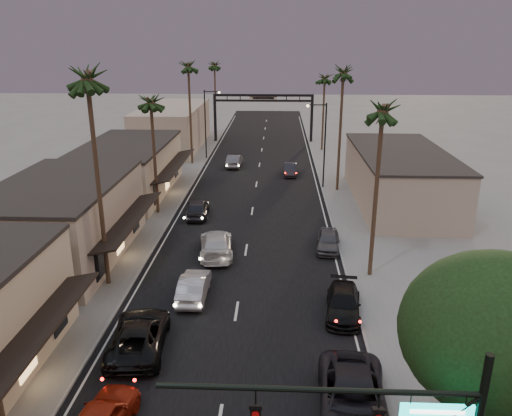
# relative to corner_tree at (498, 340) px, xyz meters

# --- Properties ---
(ground) EXTENTS (200.00, 200.00, 0.00)m
(ground) POSITION_rel_corner_tree_xyz_m (-9.48, 32.55, -5.98)
(ground) COLOR slate
(ground) RESTS_ON ground
(road) EXTENTS (14.00, 120.00, 0.02)m
(road) POSITION_rel_corner_tree_xyz_m (-9.48, 37.55, -5.97)
(road) COLOR black
(road) RESTS_ON ground
(sidewalk_left) EXTENTS (5.00, 92.00, 0.12)m
(sidewalk_left) POSITION_rel_corner_tree_xyz_m (-18.98, 44.55, -5.92)
(sidewalk_left) COLOR slate
(sidewalk_left) RESTS_ON ground
(sidewalk_right) EXTENTS (5.00, 92.00, 0.12)m
(sidewalk_right) POSITION_rel_corner_tree_xyz_m (0.02, 44.55, -5.92)
(sidewalk_right) COLOR slate
(sidewalk_right) RESTS_ON ground
(storefront_mid) EXTENTS (8.00, 14.00, 5.50)m
(storefront_mid) POSITION_rel_corner_tree_xyz_m (-22.48, 18.55, -3.23)
(storefront_mid) COLOR #9F937F
(storefront_mid) RESTS_ON ground
(storefront_far) EXTENTS (8.00, 16.00, 5.00)m
(storefront_far) POSITION_rel_corner_tree_xyz_m (-22.48, 34.55, -3.48)
(storefront_far) COLOR #C3B695
(storefront_far) RESTS_ON ground
(storefront_dist) EXTENTS (8.00, 20.00, 6.00)m
(storefront_dist) POSITION_rel_corner_tree_xyz_m (-22.48, 57.55, -2.98)
(storefront_dist) COLOR #9F937F
(storefront_dist) RESTS_ON ground
(building_right) EXTENTS (8.00, 18.00, 5.00)m
(building_right) POSITION_rel_corner_tree_xyz_m (4.52, 32.55, -3.48)
(building_right) COLOR #9F937F
(building_right) RESTS_ON ground
(corner_tree) EXTENTS (6.20, 6.20, 8.80)m
(corner_tree) POSITION_rel_corner_tree_xyz_m (0.00, 0.00, 0.00)
(corner_tree) COLOR #38281C
(corner_tree) RESTS_ON ground
(arch) EXTENTS (15.20, 0.40, 7.27)m
(arch) POSITION_rel_corner_tree_xyz_m (-9.48, 62.55, -0.45)
(arch) COLOR black
(arch) RESTS_ON ground
(streetlight_right) EXTENTS (2.13, 0.30, 9.00)m
(streetlight_right) POSITION_rel_corner_tree_xyz_m (-2.56, 37.55, -0.65)
(streetlight_right) COLOR black
(streetlight_right) RESTS_ON ground
(streetlight_left) EXTENTS (2.13, 0.30, 9.00)m
(streetlight_left) POSITION_rel_corner_tree_xyz_m (-16.40, 50.55, -0.65)
(streetlight_left) COLOR black
(streetlight_left) RESTS_ON ground
(palm_lb) EXTENTS (3.20, 3.20, 15.20)m
(palm_lb) POSITION_rel_corner_tree_xyz_m (-18.08, 14.55, 7.41)
(palm_lb) COLOR #38281C
(palm_lb) RESTS_ON ground
(palm_lc) EXTENTS (3.20, 3.20, 12.20)m
(palm_lc) POSITION_rel_corner_tree_xyz_m (-18.08, 28.55, 4.49)
(palm_lc) COLOR #38281C
(palm_lc) RESTS_ON ground
(palm_ld) EXTENTS (3.20, 3.20, 14.20)m
(palm_ld) POSITION_rel_corner_tree_xyz_m (-18.08, 47.55, 6.44)
(palm_ld) COLOR #38281C
(palm_ld) RESTS_ON ground
(palm_ra) EXTENTS (3.20, 3.20, 13.20)m
(palm_ra) POSITION_rel_corner_tree_xyz_m (-0.88, 16.55, 5.46)
(palm_ra) COLOR #38281C
(palm_ra) RESTS_ON ground
(palm_rb) EXTENTS (3.20, 3.20, 14.20)m
(palm_rb) POSITION_rel_corner_tree_xyz_m (-0.88, 36.55, 6.44)
(palm_rb) COLOR #38281C
(palm_rb) RESTS_ON ground
(palm_rc) EXTENTS (3.20, 3.20, 12.20)m
(palm_rc) POSITION_rel_corner_tree_xyz_m (-0.88, 56.55, 4.49)
(palm_rc) COLOR #38281C
(palm_rc) RESTS_ON ground
(palm_far) EXTENTS (3.20, 3.20, 13.20)m
(palm_far) POSITION_rel_corner_tree_xyz_m (-17.78, 70.55, 5.46)
(palm_far) COLOR #38281C
(palm_far) RESTS_ON ground
(oncoming_pickup) EXTENTS (3.18, 6.03, 1.62)m
(oncoming_pickup) POSITION_rel_corner_tree_xyz_m (-14.17, 7.63, -5.17)
(oncoming_pickup) COLOR black
(oncoming_pickup) RESTS_ON ground
(oncoming_silver) EXTENTS (1.62, 4.58, 1.51)m
(oncoming_silver) POSITION_rel_corner_tree_xyz_m (-12.23, 13.13, -5.22)
(oncoming_silver) COLOR #929297
(oncoming_silver) RESTS_ON ground
(oncoming_white) EXTENTS (3.04, 6.01, 1.67)m
(oncoming_white) POSITION_rel_corner_tree_xyz_m (-11.63, 19.65, -5.14)
(oncoming_white) COLOR #BCBCBC
(oncoming_white) RESTS_ON ground
(oncoming_dgrey) EXTENTS (2.13, 4.77, 1.59)m
(oncoming_dgrey) POSITION_rel_corner_tree_xyz_m (-14.31, 27.86, -5.18)
(oncoming_dgrey) COLOR black
(oncoming_dgrey) RESTS_ON ground
(oncoming_grey_far) EXTENTS (1.79, 4.65, 1.51)m
(oncoming_grey_far) POSITION_rel_corner_tree_xyz_m (-12.59, 46.44, -5.22)
(oncoming_grey_far) COLOR #525258
(oncoming_grey_far) RESTS_ON ground
(curbside_near) EXTENTS (3.29, 6.39, 1.72)m
(curbside_near) POSITION_rel_corner_tree_xyz_m (-3.89, 3.18, -5.12)
(curbside_near) COLOR black
(curbside_near) RESTS_ON ground
(curbside_black) EXTENTS (2.51, 4.98, 1.39)m
(curbside_black) POSITION_rel_corner_tree_xyz_m (-3.28, 11.51, -5.28)
(curbside_black) COLOR black
(curbside_black) RESTS_ON ground
(curbside_grey) EXTENTS (2.12, 4.33, 1.42)m
(curbside_grey) POSITION_rel_corner_tree_xyz_m (-3.28, 20.97, -5.27)
(curbside_grey) COLOR #414246
(curbside_grey) RESTS_ON ground
(curbside_far) EXTENTS (1.55, 4.17, 1.36)m
(curbside_far) POSITION_rel_corner_tree_xyz_m (-5.67, 42.72, -5.30)
(curbside_far) COLOR black
(curbside_far) RESTS_ON ground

